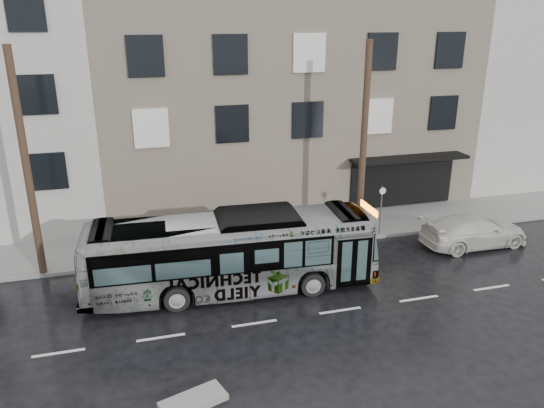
{
  "coord_description": "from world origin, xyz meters",
  "views": [
    {
      "loc": [
        -3.65,
        -18.01,
        10.14
      ],
      "look_at": [
        2.02,
        2.5,
        2.5
      ],
      "focal_mm": 35.0,
      "sensor_mm": 36.0,
      "label": 1
    }
  ],
  "objects_px": {
    "utility_pole_front": "(364,144)",
    "utility_pole_rear": "(26,167)",
    "white_sedan": "(474,231)",
    "bus": "(231,253)",
    "sign_post": "(381,211)"
  },
  "relations": [
    {
      "from": "utility_pole_front",
      "to": "utility_pole_rear",
      "type": "xyz_separation_m",
      "value": [
        -14.0,
        0.0,
        0.0
      ]
    },
    {
      "from": "white_sedan",
      "to": "utility_pole_rear",
      "type": "bearing_deg",
      "value": 82.8
    },
    {
      "from": "bus",
      "to": "white_sedan",
      "type": "relative_size",
      "value": 2.21
    },
    {
      "from": "sign_post",
      "to": "bus",
      "type": "xyz_separation_m",
      "value": [
        -7.88,
        -3.22,
        0.2
      ]
    },
    {
      "from": "utility_pole_rear",
      "to": "white_sedan",
      "type": "height_order",
      "value": "utility_pole_rear"
    },
    {
      "from": "utility_pole_rear",
      "to": "sign_post",
      "type": "relative_size",
      "value": 3.75
    },
    {
      "from": "sign_post",
      "to": "bus",
      "type": "distance_m",
      "value": 8.51
    },
    {
      "from": "utility_pole_rear",
      "to": "white_sedan",
      "type": "xyz_separation_m",
      "value": [
        18.84,
        -2.05,
        -3.92
      ]
    },
    {
      "from": "utility_pole_front",
      "to": "bus",
      "type": "xyz_separation_m",
      "value": [
        -6.78,
        -3.22,
        -3.1
      ]
    },
    {
      "from": "bus",
      "to": "utility_pole_front",
      "type": "bearing_deg",
      "value": -61.58
    },
    {
      "from": "sign_post",
      "to": "bus",
      "type": "relative_size",
      "value": 0.22
    },
    {
      "from": "utility_pole_rear",
      "to": "sign_post",
      "type": "distance_m",
      "value": 15.46
    },
    {
      "from": "utility_pole_front",
      "to": "utility_pole_rear",
      "type": "distance_m",
      "value": 14.0
    },
    {
      "from": "utility_pole_front",
      "to": "bus",
      "type": "distance_m",
      "value": 8.12
    },
    {
      "from": "utility_pole_front",
      "to": "white_sedan",
      "type": "distance_m",
      "value": 6.56
    }
  ]
}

